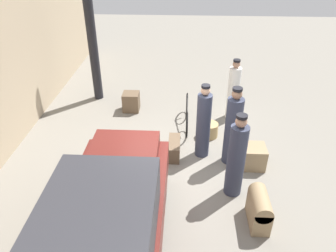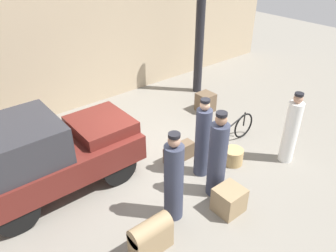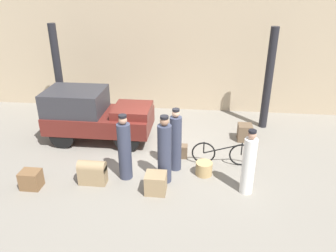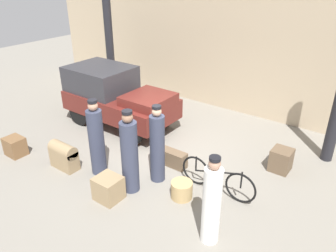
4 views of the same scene
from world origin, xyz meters
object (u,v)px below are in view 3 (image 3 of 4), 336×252
(wicker_basket, at_px, (204,168))
(trunk_wicker_pale, at_px, (245,132))
(truck, at_px, (94,113))
(bicycle, at_px, (222,154))
(trunk_large_brown, at_px, (156,183))
(porter_lifting_near_truck, at_px, (164,152))
(suitcase_small_leather, at_px, (31,179))
(trunk_barrel_dark, at_px, (92,172))
(porter_standing_middle, at_px, (249,164))
(conductor_in_dark_uniform, at_px, (176,142))
(porter_carrying_trunk, at_px, (125,150))
(suitcase_black_upright, at_px, (175,151))

(wicker_basket, distance_m, trunk_wicker_pale, 2.61)
(truck, bearing_deg, bicycle, -16.22)
(trunk_large_brown, bearing_deg, porter_lifting_near_truck, 72.73)
(suitcase_small_leather, bearing_deg, trunk_barrel_dark, 13.49)
(bicycle, height_order, trunk_wicker_pale, bicycle)
(porter_standing_middle, bearing_deg, truck, 152.14)
(truck, distance_m, conductor_in_dark_uniform, 3.23)
(porter_standing_middle, distance_m, trunk_large_brown, 2.35)
(porter_carrying_trunk, bearing_deg, wicker_basket, 9.84)
(trunk_large_brown, relative_size, trunk_wicker_pale, 0.95)
(trunk_large_brown, xyz_separation_m, suitcase_small_leather, (-3.22, -0.16, -0.02))
(bicycle, relative_size, porter_lifting_near_truck, 0.93)
(bicycle, height_order, suitcase_small_leather, bicycle)
(truck, height_order, trunk_wicker_pale, truck)
(trunk_wicker_pale, bearing_deg, porter_carrying_trunk, -142.74)
(porter_lifting_near_truck, bearing_deg, truck, 139.49)
(trunk_wicker_pale, bearing_deg, suitcase_black_upright, -148.39)
(bicycle, height_order, conductor_in_dark_uniform, conductor_in_dark_uniform)
(suitcase_black_upright, bearing_deg, wicker_basket, -45.00)
(truck, xyz_separation_m, trunk_large_brown, (2.43, -2.74, -0.67))
(suitcase_small_leather, bearing_deg, suitcase_black_upright, 29.28)
(conductor_in_dark_uniform, bearing_deg, porter_standing_middle, -25.93)
(suitcase_black_upright, distance_m, trunk_barrel_dark, 2.60)
(bicycle, height_order, trunk_large_brown, bicycle)
(suitcase_black_upright, xyz_separation_m, trunk_large_brown, (-0.32, -1.83, 0.06))
(porter_carrying_trunk, xyz_separation_m, trunk_barrel_dark, (-0.80, -0.37, -0.50))
(conductor_in_dark_uniform, bearing_deg, porter_carrying_trunk, -155.59)
(truck, xyz_separation_m, bicycle, (4.15, -1.21, -0.58))
(truck, distance_m, suitcase_small_leather, 3.08)
(porter_standing_middle, relative_size, trunk_wicker_pale, 3.14)
(truck, bearing_deg, porter_carrying_trunk, -54.73)
(bicycle, relative_size, conductor_in_dark_uniform, 0.96)
(trunk_wicker_pale, distance_m, suitcase_small_leather, 6.65)
(porter_lifting_near_truck, xyz_separation_m, porter_carrying_trunk, (-1.06, 0.05, -0.02))
(wicker_basket, xyz_separation_m, suitcase_black_upright, (-0.88, 0.88, 0.01))
(trunk_barrel_dark, relative_size, suitcase_small_leather, 1.45)
(wicker_basket, distance_m, porter_lifting_near_truck, 1.32)
(truck, distance_m, wicker_basket, 4.12)
(suitcase_black_upright, relative_size, trunk_barrel_dark, 1.05)
(wicker_basket, relative_size, porter_carrying_trunk, 0.25)
(suitcase_small_leather, bearing_deg, wicker_basket, 13.96)
(porter_carrying_trunk, relative_size, trunk_barrel_dark, 2.55)
(truck, xyz_separation_m, trunk_barrel_dark, (0.72, -2.53, -0.58))
(porter_standing_middle, xyz_separation_m, porter_lifting_near_truck, (-2.11, 0.27, 0.07))
(trunk_wicker_pale, distance_m, trunk_barrel_dark, 5.18)
(porter_carrying_trunk, height_order, trunk_wicker_pale, porter_carrying_trunk)
(trunk_wicker_pale, bearing_deg, conductor_in_dark_uniform, -136.57)
(bicycle, bearing_deg, truck, 163.78)
(truck, height_order, trunk_large_brown, truck)
(porter_lifting_near_truck, bearing_deg, trunk_wicker_pale, 48.38)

